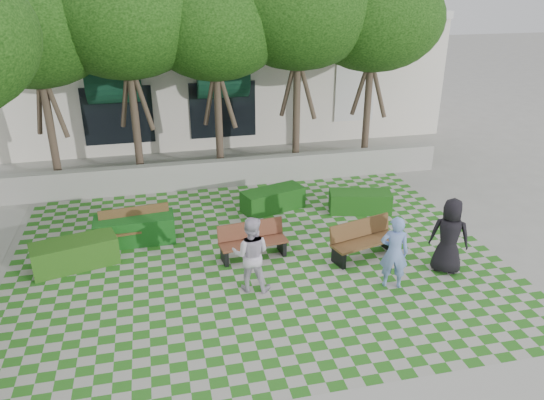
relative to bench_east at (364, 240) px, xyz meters
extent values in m
plane|color=gray|center=(-2.66, -0.63, -0.45)|extent=(90.00, 90.00, 0.00)
plane|color=#2B721E|center=(-2.66, 0.37, -0.45)|extent=(12.00, 12.00, 0.00)
cube|color=#9E9B93|center=(-2.66, 5.57, 0.00)|extent=(15.00, 0.36, 0.90)
cube|color=brown|center=(0.02, -0.07, -0.01)|extent=(1.87, 1.00, 0.06)
cube|color=brown|center=(-0.05, 0.18, 0.26)|extent=(1.76, 0.60, 0.45)
cube|color=black|center=(-0.75, -0.28, -0.23)|extent=(0.23, 0.51, 0.44)
cube|color=black|center=(0.79, 0.14, -0.23)|extent=(0.23, 0.51, 0.44)
cube|color=brown|center=(-2.71, 0.55, -0.03)|extent=(1.75, 0.72, 0.06)
cube|color=brown|center=(-2.74, 0.79, 0.23)|extent=(1.70, 0.33, 0.43)
cube|color=black|center=(-3.46, 0.45, -0.24)|extent=(0.15, 0.48, 0.42)
cube|color=black|center=(-1.96, 0.64, -0.24)|extent=(0.15, 0.48, 0.42)
cube|color=#53381C|center=(-5.56, 1.95, 0.00)|extent=(1.87, 0.76, 0.06)
cube|color=#53381C|center=(-5.59, 2.21, 0.28)|extent=(1.83, 0.33, 0.46)
cube|color=black|center=(-6.37, 1.86, -0.23)|extent=(0.16, 0.51, 0.45)
cube|color=black|center=(-4.76, 2.04, -0.23)|extent=(0.16, 0.51, 0.45)
cube|color=#184D14|center=(0.93, 2.57, -0.14)|extent=(1.93, 1.12, 0.63)
cube|color=#134512|center=(-1.58, 3.29, -0.13)|extent=(2.01, 1.28, 0.66)
cube|color=#134A18|center=(-5.61, 2.09, -0.09)|extent=(2.07, 0.84, 0.72)
cube|color=#235015|center=(-7.03, 1.11, -0.11)|extent=(2.12, 1.27, 0.69)
imported|color=#7592D6|center=(0.12, -1.43, 0.42)|extent=(0.74, 0.61, 1.75)
imported|color=black|center=(1.67, -1.09, 0.48)|extent=(1.09, 0.98, 1.86)
imported|color=silver|center=(-3.03, -0.82, 0.44)|extent=(1.03, 0.91, 1.78)
cylinder|color=#47382B|center=(-8.16, 6.97, 1.37)|extent=(0.26, 0.26, 3.64)
ellipsoid|color=#1E4C11|center=(-8.16, 6.97, 4.62)|extent=(4.80, 4.80, 3.60)
cylinder|color=#47382B|center=(-5.46, 6.97, 1.45)|extent=(0.26, 0.26, 3.81)
ellipsoid|color=#1E4C11|center=(-5.46, 6.97, 4.85)|extent=(5.00, 5.00, 3.75)
cylinder|color=#47382B|center=(-2.66, 6.97, 1.34)|extent=(0.26, 0.26, 3.58)
ellipsoid|color=#1E4C11|center=(-2.66, 6.97, 4.54)|extent=(4.60, 4.60, 3.45)
cylinder|color=#47382B|center=(0.14, 6.97, 1.51)|extent=(0.26, 0.26, 3.92)
ellipsoid|color=#1E4C11|center=(0.14, 6.97, 5.01)|extent=(5.20, 5.20, 3.90)
cylinder|color=#47382B|center=(2.84, 6.97, 1.40)|extent=(0.26, 0.26, 3.70)
ellipsoid|color=#1E4C11|center=(2.84, 6.97, 4.70)|extent=(4.80, 4.80, 3.60)
cube|color=white|center=(-1.66, 13.57, 2.05)|extent=(18.00, 8.00, 5.00)
cube|color=white|center=(-1.66, 9.57, 4.55)|extent=(18.00, 0.30, 0.30)
cube|color=black|center=(3.34, 9.55, 1.75)|extent=(1.40, 0.10, 2.40)
cylinder|color=#103C27|center=(-6.16, 9.55, 2.55)|extent=(3.00, 1.80, 1.80)
cube|color=black|center=(-6.16, 9.55, 1.15)|extent=(2.60, 0.08, 2.20)
cylinder|color=#103C27|center=(-2.16, 9.55, 2.55)|extent=(3.00, 1.80, 1.80)
cube|color=black|center=(-2.16, 9.55, 1.15)|extent=(2.60, 0.08, 2.20)
camera|label=1|loc=(-4.88, -10.95, 6.24)|focal=35.00mm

